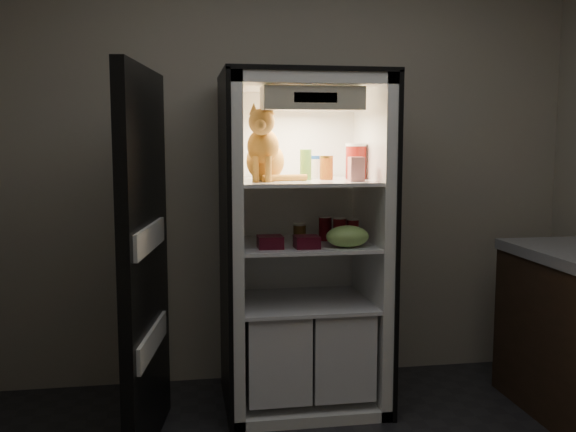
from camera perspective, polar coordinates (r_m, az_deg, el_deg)
name	(u,v)px	position (r m, az deg, el deg)	size (l,w,h in m)	color
room_shell	(377,108)	(2.26, 7.89, 9.52)	(3.60, 3.60, 3.60)	white
refrigerator	(302,266)	(3.67, 1.24, -4.51)	(0.90, 0.72, 1.88)	white
fridge_door	(145,264)	(3.18, -12.57, -4.19)	(0.19, 0.87, 1.85)	black
tabby_cat	(264,152)	(3.46, -2.11, 5.70)	(0.35, 0.41, 0.42)	#BA6517
parmesan_shaker	(306,165)	(3.55, 1.58, 4.59)	(0.06, 0.06, 0.17)	green
mayo_tub	(312,167)	(3.70, 2.16, 4.38)	(0.09, 0.09, 0.13)	white
salsa_jar	(326,168)	(3.57, 3.43, 4.31)	(0.08, 0.08, 0.13)	maroon
pepper_jar	(356,161)	(3.65, 6.06, 4.86)	(0.12, 0.12, 0.20)	#A21715
cream_carton	(356,169)	(3.44, 6.09, 4.16)	(0.08, 0.08, 0.13)	silver
soda_can_a	(325,229)	(3.66, 3.33, -1.12)	(0.07, 0.07, 0.14)	black
soda_can_b	(352,231)	(3.61, 5.75, -1.30)	(0.07, 0.07, 0.13)	black
soda_can_c	(340,230)	(3.59, 4.61, -1.26)	(0.07, 0.07, 0.14)	black
condiment_jar	(300,232)	(3.63, 1.04, -1.44)	(0.07, 0.07, 0.10)	#563C18
grape_bag	(347,236)	(3.43, 5.31, -1.82)	(0.23, 0.17, 0.12)	#78AB50
berry_box_left	(270,242)	(3.39, -1.59, -2.32)	(0.13, 0.13, 0.07)	#440B1C
berry_box_right	(307,242)	(3.40, 1.68, -2.32)	(0.13, 0.13, 0.06)	#440B1C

